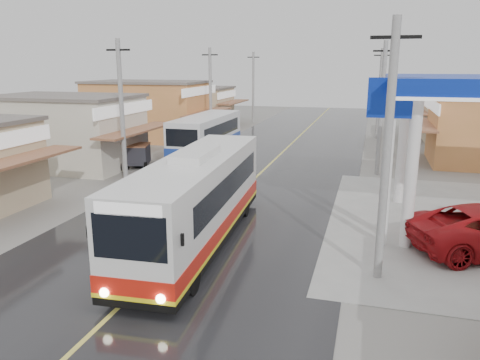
{
  "coord_description": "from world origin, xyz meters",
  "views": [
    {
      "loc": [
        6.51,
        -14.49,
        6.67
      ],
      "look_at": [
        1.1,
        4.64,
        1.72
      ],
      "focal_mm": 35.0,
      "sensor_mm": 36.0,
      "label": 1
    }
  ],
  "objects_px": {
    "second_bus": "(206,136)",
    "tricycle_near": "(139,154)",
    "cyclist": "(148,193)",
    "coach_bus": "(198,199)",
    "tricycle_far": "(118,152)"
  },
  "relations": [
    {
      "from": "second_bus",
      "to": "tricycle_near",
      "type": "height_order",
      "value": "second_bus"
    },
    {
      "from": "second_bus",
      "to": "cyclist",
      "type": "height_order",
      "value": "second_bus"
    },
    {
      "from": "tricycle_near",
      "to": "second_bus",
      "type": "bearing_deg",
      "value": 35.9
    },
    {
      "from": "second_bus",
      "to": "tricycle_near",
      "type": "relative_size",
      "value": 4.28
    },
    {
      "from": "coach_bus",
      "to": "tricycle_far",
      "type": "distance_m",
      "value": 14.71
    },
    {
      "from": "second_bus",
      "to": "tricycle_near",
      "type": "bearing_deg",
      "value": -127.96
    },
    {
      "from": "second_bus",
      "to": "tricycle_far",
      "type": "distance_m",
      "value": 6.48
    },
    {
      "from": "tricycle_far",
      "to": "cyclist",
      "type": "bearing_deg",
      "value": -55.9
    },
    {
      "from": "coach_bus",
      "to": "cyclist",
      "type": "distance_m",
      "value": 5.6
    },
    {
      "from": "coach_bus",
      "to": "second_bus",
      "type": "height_order",
      "value": "coach_bus"
    },
    {
      "from": "cyclist",
      "to": "tricycle_far",
      "type": "distance_m",
      "value": 9.25
    },
    {
      "from": "coach_bus",
      "to": "tricycle_far",
      "type": "bearing_deg",
      "value": 128.27
    },
    {
      "from": "coach_bus",
      "to": "tricycle_near",
      "type": "bearing_deg",
      "value": 123.28
    },
    {
      "from": "tricycle_near",
      "to": "tricycle_far",
      "type": "height_order",
      "value": "tricycle_far"
    },
    {
      "from": "tricycle_near",
      "to": "cyclist",
      "type": "bearing_deg",
      "value": -76.02
    }
  ]
}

